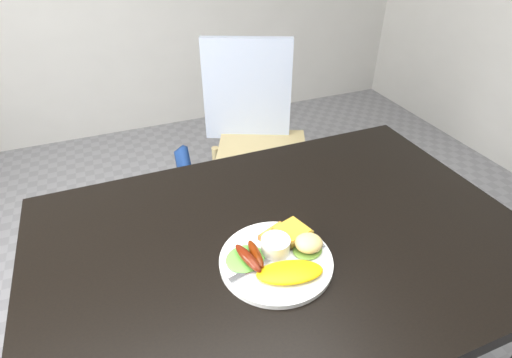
% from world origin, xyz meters
% --- Properties ---
extents(dining_table, '(1.20, 0.80, 0.04)m').
position_xyz_m(dining_table, '(0.00, 0.00, 0.73)').
color(dining_table, black).
rests_on(dining_table, ground).
extents(dining_chair, '(0.54, 0.54, 0.05)m').
position_xyz_m(dining_chair, '(0.29, 0.83, 0.45)').
color(dining_chair, tan).
rests_on(dining_chair, ground).
extents(person, '(0.64, 0.46, 1.66)m').
position_xyz_m(person, '(0.06, 0.45, 0.83)').
color(person, navy).
rests_on(person, ground).
extents(plate, '(0.25, 0.25, 0.01)m').
position_xyz_m(plate, '(-0.05, -0.07, 0.76)').
color(plate, white).
rests_on(plate, dining_table).
extents(lettuce_left, '(0.12, 0.11, 0.01)m').
position_xyz_m(lettuce_left, '(-0.12, -0.05, 0.77)').
color(lettuce_left, '#509531').
rests_on(lettuce_left, plate).
extents(lettuce_right, '(0.09, 0.08, 0.01)m').
position_xyz_m(lettuce_right, '(0.02, -0.08, 0.77)').
color(lettuce_right, '#51852B').
rests_on(lettuce_right, plate).
extents(omelette, '(0.16, 0.10, 0.02)m').
position_xyz_m(omelette, '(-0.05, -0.13, 0.77)').
color(omelette, yellow).
rests_on(omelette, plate).
extents(sausage_a, '(0.04, 0.10, 0.02)m').
position_xyz_m(sausage_a, '(-0.12, -0.06, 0.78)').
color(sausage_a, '#5F2307').
rests_on(sausage_a, lettuce_left).
extents(sausage_b, '(0.03, 0.09, 0.02)m').
position_xyz_m(sausage_b, '(-0.10, -0.06, 0.78)').
color(sausage_b, '#5C0D04').
rests_on(sausage_b, lettuce_left).
extents(ramekin, '(0.07, 0.07, 0.04)m').
position_xyz_m(ramekin, '(-0.05, -0.05, 0.78)').
color(ramekin, white).
rests_on(ramekin, plate).
extents(toast_a, '(0.10, 0.10, 0.01)m').
position_xyz_m(toast_a, '(-0.02, -0.02, 0.77)').
color(toast_a, '#935D2A').
rests_on(toast_a, plate).
extents(toast_b, '(0.09, 0.09, 0.01)m').
position_xyz_m(toast_b, '(0.01, -0.02, 0.78)').
color(toast_b, olive).
rests_on(toast_b, toast_a).
extents(potato_salad, '(0.08, 0.07, 0.03)m').
position_xyz_m(potato_salad, '(0.03, -0.08, 0.79)').
color(potato_salad, beige).
rests_on(potato_salad, lettuce_right).
extents(fork, '(0.18, 0.06, 0.00)m').
position_xyz_m(fork, '(-0.08, -0.07, 0.76)').
color(fork, '#ADAFB7').
rests_on(fork, plate).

